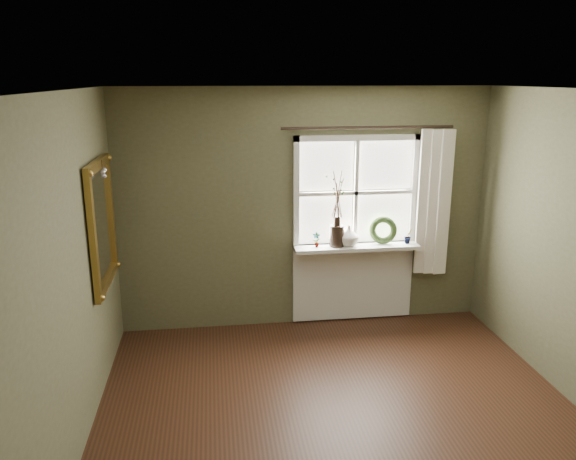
% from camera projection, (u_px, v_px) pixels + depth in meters
% --- Properties ---
extents(floor, '(4.50, 4.50, 0.00)m').
position_uv_depth(floor, '(352.00, 445.00, 4.24)').
color(floor, '#361D11').
rests_on(floor, ground).
extents(ceiling, '(4.50, 4.50, 0.00)m').
position_uv_depth(ceiling, '(365.00, 91.00, 3.55)').
color(ceiling, silver).
rests_on(ceiling, ground).
extents(wall_back, '(4.00, 0.10, 2.60)m').
position_uv_depth(wall_back, '(304.00, 209.00, 6.09)').
color(wall_back, brown).
rests_on(wall_back, ground).
extents(wall_left, '(0.10, 4.50, 2.60)m').
position_uv_depth(wall_left, '(50.00, 299.00, 3.63)').
color(wall_left, brown).
rests_on(wall_left, ground).
extents(window_frame, '(1.36, 0.06, 1.24)m').
position_uv_depth(window_frame, '(356.00, 193.00, 6.05)').
color(window_frame, silver).
rests_on(window_frame, wall_back).
extents(window_sill, '(1.36, 0.26, 0.04)m').
position_uv_depth(window_sill, '(356.00, 247.00, 6.10)').
color(window_sill, silver).
rests_on(window_sill, wall_back).
extents(window_apron, '(1.36, 0.04, 0.88)m').
position_uv_depth(window_apron, '(353.00, 281.00, 6.32)').
color(window_apron, silver).
rests_on(window_apron, ground).
extents(dark_jug, '(0.17, 0.17, 0.23)m').
position_uv_depth(dark_jug, '(337.00, 236.00, 6.03)').
color(dark_jug, black).
rests_on(dark_jug, window_sill).
extents(cream_vase, '(0.25, 0.25, 0.23)m').
position_uv_depth(cream_vase, '(349.00, 236.00, 6.05)').
color(cream_vase, beige).
rests_on(cream_vase, window_sill).
extents(wreath, '(0.33, 0.19, 0.31)m').
position_uv_depth(wreath, '(383.00, 233.00, 6.14)').
color(wreath, '#2F441E').
rests_on(wreath, window_sill).
extents(potted_plant_left, '(0.09, 0.06, 0.16)m').
position_uv_depth(potted_plant_left, '(316.00, 240.00, 6.01)').
color(potted_plant_left, '#2F441E').
rests_on(potted_plant_left, window_sill).
extents(potted_plant_right, '(0.11, 0.10, 0.16)m').
position_uv_depth(potted_plant_right, '(408.00, 236.00, 6.15)').
color(potted_plant_right, '#2F441E').
rests_on(potted_plant_right, window_sill).
extents(curtain, '(0.36, 0.12, 1.59)m').
position_uv_depth(curtain, '(433.00, 203.00, 6.10)').
color(curtain, silver).
rests_on(curtain, wall_back).
extents(curtain_rod, '(1.84, 0.03, 0.03)m').
position_uv_depth(curtain_rod, '(369.00, 128.00, 5.82)').
color(curtain_rod, black).
rests_on(curtain_rod, wall_back).
extents(gilt_mirror, '(0.10, 0.96, 1.14)m').
position_uv_depth(gilt_mirror, '(102.00, 224.00, 4.98)').
color(gilt_mirror, white).
rests_on(gilt_mirror, wall_left).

